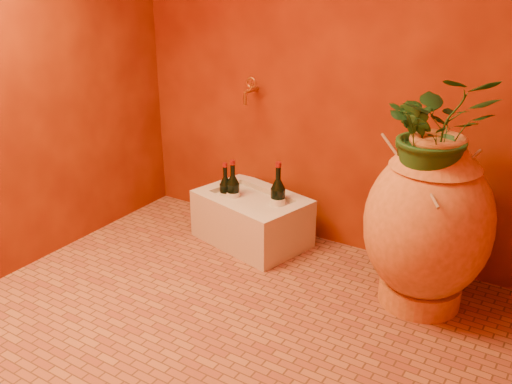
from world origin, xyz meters
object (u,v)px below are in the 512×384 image
Objects in this scene: stone_basin at (252,220)px; wine_bottle_c at (278,200)px; wine_bottle_a at (226,194)px; wall_tap at (250,89)px; wine_bottle_b at (233,194)px; amphora at (428,223)px.

stone_basin is 1.98× the size of wine_bottle_c.
wine_bottle_a reaches higher than stone_basin.
wine_bottle_c is at bearing -27.53° from wall_tap.
wall_tap is (0.05, 0.19, 0.59)m from wine_bottle_a.
wine_bottle_c reaches higher than stone_basin.
wine_bottle_b reaches higher than stone_basin.
wine_bottle_a is 0.62m from wall_tap.
wine_bottle_b is at bearing -176.60° from stone_basin.
wine_bottle_a is at bearing -172.03° from wine_bottle_b.
wine_bottle_c is (-0.87, 0.13, -0.13)m from amphora.
wall_tap reaches higher than amphora.
wine_bottle_a is 0.05m from wine_bottle_b.
wine_bottle_a is (-1.20, 0.09, -0.15)m from amphora.
wine_bottle_b is at bearing -172.33° from wine_bottle_c.
amphora reaches higher than wine_bottle_b.
wine_bottle_b is (-0.13, -0.01, 0.14)m from stone_basin.
wine_bottle_c is (0.28, 0.04, 0.01)m from wine_bottle_b.
wine_bottle_a is (-0.17, -0.01, 0.13)m from stone_basin.
amphora is at bearing -8.64° from wine_bottle_c.
wine_bottle_c is at bearing 171.36° from amphora.
amphora is 2.61× the size of wine_bottle_b.
amphora is at bearing -4.20° from wine_bottle_a.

